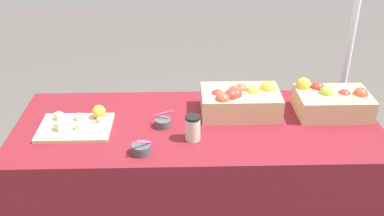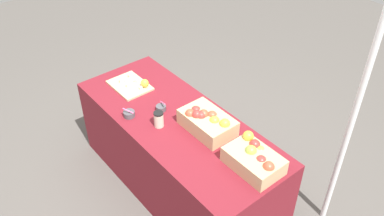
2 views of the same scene
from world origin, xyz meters
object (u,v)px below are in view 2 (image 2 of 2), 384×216
(apple_crate_left, at_px, (254,159))
(apple_crate_middle, at_px, (207,121))
(tent_pole, at_px, (354,113))
(sample_bowl_near, at_px, (129,114))
(sample_bowl_mid, at_px, (161,108))
(cutting_board_front, at_px, (132,85))
(coffee_cup, at_px, (159,119))

(apple_crate_left, bearing_deg, apple_crate_middle, 179.22)
(tent_pole, bearing_deg, sample_bowl_near, -142.92)
(sample_bowl_mid, bearing_deg, cutting_board_front, -179.88)
(sample_bowl_mid, distance_m, tent_pole, 1.44)
(apple_crate_middle, distance_m, coffee_cup, 0.37)
(apple_crate_left, relative_size, sample_bowl_mid, 3.74)
(sample_bowl_mid, xyz_separation_m, coffee_cup, (0.15, -0.13, 0.04))
(apple_crate_middle, height_order, sample_bowl_mid, apple_crate_middle)
(apple_crate_left, xyz_separation_m, sample_bowl_mid, (-0.91, -0.12, -0.05))
(apple_crate_middle, bearing_deg, sample_bowl_mid, -162.34)
(apple_crate_middle, relative_size, sample_bowl_mid, 4.08)
(sample_bowl_mid, bearing_deg, sample_bowl_near, -111.09)
(coffee_cup, relative_size, tent_pole, 0.06)
(sample_bowl_near, relative_size, sample_bowl_mid, 0.91)
(apple_crate_middle, xyz_separation_m, coffee_cup, (-0.26, -0.26, -0.01))
(apple_crate_middle, bearing_deg, apple_crate_left, -0.78)
(sample_bowl_near, height_order, coffee_cup, coffee_cup)
(apple_crate_left, height_order, sample_bowl_near, apple_crate_left)
(cutting_board_front, relative_size, tent_pole, 0.17)
(sample_bowl_near, bearing_deg, apple_crate_middle, 36.53)
(cutting_board_front, bearing_deg, coffee_cup, -12.21)
(apple_crate_middle, height_order, cutting_board_front, apple_crate_middle)
(coffee_cup, bearing_deg, apple_crate_middle, 44.76)
(cutting_board_front, relative_size, coffee_cup, 2.85)
(apple_crate_left, bearing_deg, sample_bowl_near, -159.92)
(apple_crate_left, xyz_separation_m, coffee_cup, (-0.76, -0.25, -0.01))
(apple_crate_left, distance_m, coffee_cup, 0.80)
(apple_crate_left, relative_size, tent_pole, 0.18)
(cutting_board_front, distance_m, coffee_cup, 0.60)
(sample_bowl_near, height_order, sample_bowl_mid, same)
(apple_crate_middle, relative_size, coffee_cup, 3.27)
(cutting_board_front, xyz_separation_m, sample_bowl_near, (0.34, -0.24, 0.01))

